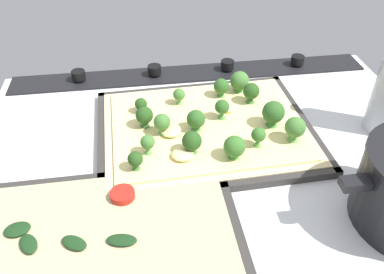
{
  "coord_description": "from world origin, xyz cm",
  "views": [
    {
      "loc": [
        10.62,
        47.22,
        42.95
      ],
      "look_at": [
        3.64,
        -1.67,
        3.97
      ],
      "focal_mm": 37.76,
      "sensor_mm": 36.0,
      "label": 1
    }
  ],
  "objects_px": {
    "baking_tray_back": "(108,247)",
    "veggie_pizza_back": "(105,248)",
    "baking_tray_front": "(205,132)",
    "broccoli_pizza": "(209,125)"
  },
  "relations": [
    {
      "from": "baking_tray_back",
      "to": "veggie_pizza_back",
      "type": "distance_m",
      "value": 0.01
    },
    {
      "from": "baking_tray_front",
      "to": "broccoli_pizza",
      "type": "relative_size",
      "value": 1.07
    },
    {
      "from": "baking_tray_front",
      "to": "veggie_pizza_back",
      "type": "relative_size",
      "value": 1.16
    },
    {
      "from": "baking_tray_front",
      "to": "veggie_pizza_back",
      "type": "height_order",
      "value": "veggie_pizza_back"
    },
    {
      "from": "broccoli_pizza",
      "to": "baking_tray_back",
      "type": "distance_m",
      "value": 0.27
    },
    {
      "from": "broccoli_pizza",
      "to": "veggie_pizza_back",
      "type": "xyz_separation_m",
      "value": [
        0.17,
        0.22,
        -0.01
      ]
    },
    {
      "from": "veggie_pizza_back",
      "to": "baking_tray_back",
      "type": "bearing_deg",
      "value": -117.69
    },
    {
      "from": "broccoli_pizza",
      "to": "veggie_pizza_back",
      "type": "relative_size",
      "value": 1.08
    },
    {
      "from": "baking_tray_back",
      "to": "veggie_pizza_back",
      "type": "xyz_separation_m",
      "value": [
        0.0,
        0.01,
        0.01
      ]
    },
    {
      "from": "broccoli_pizza",
      "to": "baking_tray_back",
      "type": "relative_size",
      "value": 1.01
    }
  ]
}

